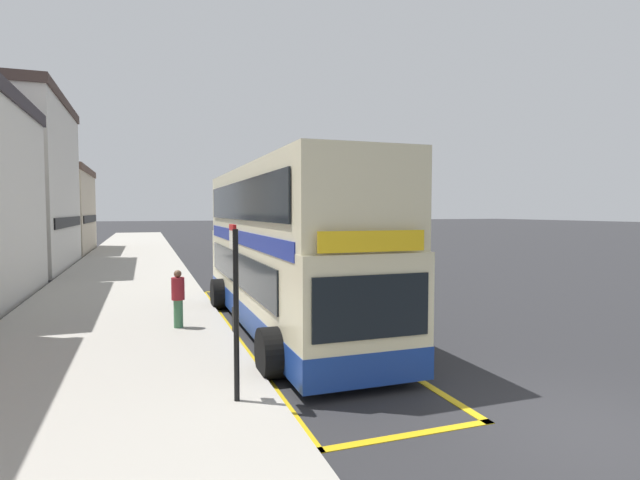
% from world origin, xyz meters
% --- Properties ---
extents(ground_plane, '(260.00, 260.00, 0.00)m').
position_xyz_m(ground_plane, '(0.00, 32.00, 0.00)').
color(ground_plane, '#28282B').
extents(pavement_near, '(6.00, 76.00, 0.14)m').
position_xyz_m(pavement_near, '(-7.00, 32.00, 0.07)').
color(pavement_near, '#A39E93').
rests_on(pavement_near, ground).
extents(double_decker_bus, '(3.20, 11.36, 4.40)m').
position_xyz_m(double_decker_bus, '(-2.46, 7.93, 2.07)').
color(double_decker_bus, beige).
rests_on(double_decker_bus, ground).
extents(bus_bay_markings, '(2.90, 13.97, 0.01)m').
position_xyz_m(bus_bay_markings, '(-2.55, 7.73, 0.01)').
color(bus_bay_markings, gold).
rests_on(bus_bay_markings, ground).
extents(bus_stop_sign, '(0.09, 0.51, 2.87)m').
position_xyz_m(bus_stop_sign, '(-4.70, 2.69, 1.81)').
color(bus_stop_sign, black).
rests_on(bus_stop_sign, pavement_near).
extents(terrace_mid, '(9.05, 10.82, 6.60)m').
position_xyz_m(terrace_mid, '(-14.63, 37.73, 3.31)').
color(terrace_mid, beige).
rests_on(terrace_mid, ground).
extents(parked_car_navy_behind, '(2.09, 4.20, 1.62)m').
position_xyz_m(parked_car_navy_behind, '(4.55, 18.48, 0.80)').
color(parked_car_navy_behind, navy).
rests_on(parked_car_navy_behind, ground).
extents(pedestrian_waiting_near_sign, '(0.34, 0.34, 1.53)m').
position_xyz_m(pedestrian_waiting_near_sign, '(-5.28, 8.20, 0.96)').
color(pedestrian_waiting_near_sign, '#3F724C').
rests_on(pedestrian_waiting_near_sign, pavement_near).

